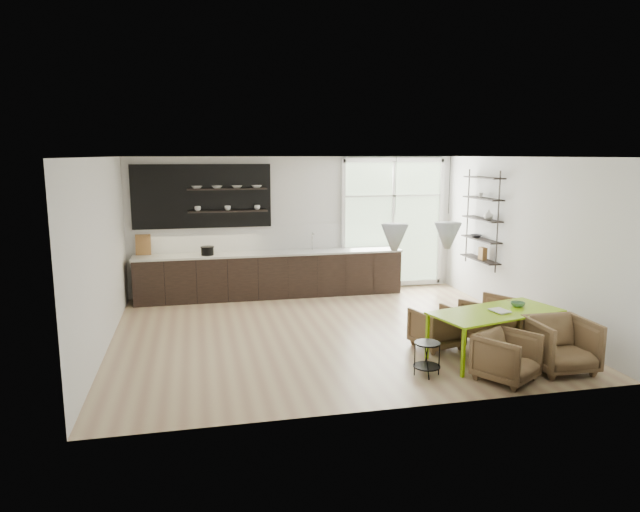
{
  "coord_description": "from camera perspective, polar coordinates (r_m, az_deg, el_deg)",
  "views": [
    {
      "loc": [
        -2.12,
        -8.92,
        2.93
      ],
      "look_at": [
        -0.01,
        0.6,
        1.2
      ],
      "focal_mm": 32.0,
      "sensor_mm": 36.0,
      "label": 1
    }
  ],
  "objects": [
    {
      "name": "room",
      "position": [
        10.48,
        2.57,
        2.0
      ],
      "size": [
        7.02,
        6.01,
        2.91
      ],
      "color": "#CCB285",
      "rests_on": "ground"
    },
    {
      "name": "kitchen_run",
      "position": [
        11.93,
        -5.38,
        -1.24
      ],
      "size": [
        5.54,
        0.69,
        2.75
      ],
      "color": "black",
      "rests_on": "ground"
    },
    {
      "name": "right_shelving",
      "position": [
        11.56,
        15.93,
        3.33
      ],
      "size": [
        0.26,
        1.22,
        1.9
      ],
      "color": "black",
      "rests_on": "ground"
    },
    {
      "name": "dining_table",
      "position": [
        8.69,
        17.17,
        -5.59
      ],
      "size": [
        2.08,
        1.31,
        0.7
      ],
      "rotation": [
        0.0,
        0.0,
        0.25
      ],
      "color": "#87C00C",
      "rests_on": "ground"
    },
    {
      "name": "armchair_back_left",
      "position": [
        9.02,
        11.56,
        -7.06
      ],
      "size": [
        0.79,
        0.81,
        0.61
      ],
      "primitive_type": "imported",
      "rotation": [
        0.0,
        0.0,
        3.38
      ],
      "color": "brown",
      "rests_on": "ground"
    },
    {
      "name": "armchair_back_right",
      "position": [
        9.52,
        16.68,
        -6.08
      ],
      "size": [
        1.04,
        1.04,
        0.71
      ],
      "primitive_type": "imported",
      "rotation": [
        0.0,
        0.0,
        3.65
      ],
      "color": "brown",
      "rests_on": "ground"
    },
    {
      "name": "armchair_front_left",
      "position": [
        7.97,
        18.18,
        -9.56
      ],
      "size": [
        0.96,
        0.97,
        0.65
      ],
      "primitive_type": "imported",
      "rotation": [
        0.0,
        0.0,
        0.57
      ],
      "color": "brown",
      "rests_on": "ground"
    },
    {
      "name": "armchair_front_right",
      "position": [
        8.56,
        22.96,
        -8.18
      ],
      "size": [
        0.8,
        0.82,
        0.74
      ],
      "primitive_type": "imported",
      "rotation": [
        0.0,
        0.0,
        -0.02
      ],
      "color": "brown",
      "rests_on": "ground"
    },
    {
      "name": "wire_stool",
      "position": [
        7.88,
        10.66,
        -9.63
      ],
      "size": [
        0.37,
        0.37,
        0.46
      ],
      "rotation": [
        0.0,
        0.0,
        -0.37
      ],
      "color": "black",
      "rests_on": "ground"
    },
    {
      "name": "table_book",
      "position": [
        8.58,
        16.99,
        -5.35
      ],
      "size": [
        0.26,
        0.31,
        0.03
      ],
      "primitive_type": "imported",
      "rotation": [
        0.0,
        0.0,
        0.17
      ],
      "color": "white",
      "rests_on": "dining_table"
    },
    {
      "name": "table_bowl",
      "position": [
        9.03,
        19.16,
        -4.59
      ],
      "size": [
        0.26,
        0.26,
        0.07
      ],
      "primitive_type": "imported",
      "rotation": [
        0.0,
        0.0,
        0.25
      ],
      "color": "#4D7E53",
      "rests_on": "dining_table"
    }
  ]
}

